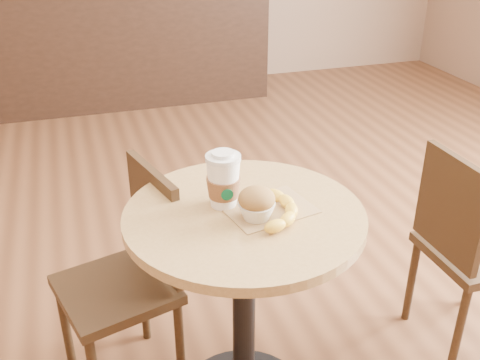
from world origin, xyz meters
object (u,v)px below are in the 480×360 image
(cafe_table, at_px, (244,277))
(muffin, at_px, (257,203))
(chair_left, at_px, (131,273))
(banana, at_px, (276,207))
(chair_right, at_px, (467,245))
(coffee_cup, at_px, (223,182))

(cafe_table, distance_m, muffin, 0.28)
(chair_left, height_order, banana, same)
(chair_right, bearing_deg, banana, 96.40)
(cafe_table, relative_size, chair_left, 0.95)
(chair_right, bearing_deg, cafe_table, 93.53)
(chair_left, xyz_separation_m, chair_right, (1.16, -0.18, -0.00))
(chair_left, bearing_deg, cafe_table, 36.12)
(chair_right, bearing_deg, chair_left, 80.31)
(coffee_cup, bearing_deg, banana, -31.36)
(chair_right, distance_m, coffee_cup, 0.98)
(muffin, bearing_deg, banana, 11.68)
(chair_right, distance_m, banana, 0.85)
(coffee_cup, xyz_separation_m, banana, (0.13, -0.09, -0.05))
(cafe_table, height_order, chair_right, chair_right)
(chair_left, relative_size, muffin, 7.65)
(chair_right, relative_size, banana, 3.06)
(muffin, bearing_deg, chair_left, 138.47)
(coffee_cup, bearing_deg, muffin, -54.05)
(coffee_cup, bearing_deg, cafe_table, -47.78)
(cafe_table, height_order, chair_left, chair_left)
(cafe_table, xyz_separation_m, chair_right, (0.85, 0.06, -0.10))
(coffee_cup, height_order, banana, coffee_cup)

